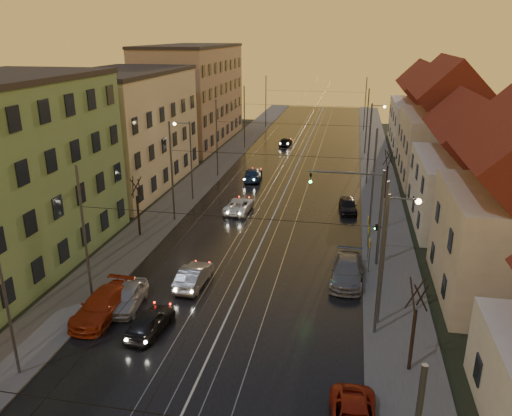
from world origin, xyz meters
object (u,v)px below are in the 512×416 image
Objects in this scene: parked_left_3 at (128,297)px; parked_right_2 at (348,205)px; driving_car_3 at (253,174)px; street_lamp_2 at (188,153)px; parked_right_1 at (347,271)px; driving_car_2 at (239,205)px; driving_car_4 at (286,142)px; driving_car_0 at (150,322)px; driving_car_1 at (193,276)px; street_lamp_1 at (390,249)px; traffic_light_mast at (367,205)px; parked_left_2 at (103,305)px; street_lamp_3 at (372,130)px.

parked_right_2 is at bearing 52.09° from parked_left_3.
parked_left_3 is (-2.08, -29.15, 0.02)m from driving_car_3.
street_lamp_2 is 22.24m from parked_right_1.
driving_car_2 is 10.91m from driving_car_3.
driving_car_4 is at bearing 103.19° from parked_right_2.
parked_right_1 is at bearing -136.26° from driving_car_0.
street_lamp_2 is at bearing -69.52° from driving_car_1.
street_lamp_2 is 7.56m from driving_car_2.
driving_car_0 is 1.08× the size of driving_car_4.
driving_car_3 is at bearing -83.23° from driving_car_2.
street_lamp_1 is 27.05m from street_lamp_2.
traffic_light_mast reaches higher than driving_car_2.
parked_right_2 is (-0.21, 14.18, -0.10)m from parked_right_1.
parked_left_3 is at bearing 83.50° from driving_car_2.
street_lamp_2 is 10.52m from driving_car_3.
parked_left_2 is at bearing -131.82° from parked_left_3.
parked_left_3 is at bearing -37.98° from driving_car_0.
parked_left_2 reaches higher than parked_right_2.
driving_car_2 is at bearing 81.56° from parked_left_2.
street_lamp_3 is at bearing -156.21° from driving_car_3.
street_lamp_3 is (0.00, 36.00, 0.00)m from street_lamp_1.
street_lamp_3 is 22.78m from driving_car_2.
street_lamp_2 reaches higher than parked_left_2.
parked_right_2 is (-1.26, 11.35, -3.94)m from traffic_light_mast.
parked_left_2 is (-3.40, 1.01, 0.09)m from driving_car_0.
parked_left_2 is (-16.39, -2.16, -4.13)m from street_lamp_1.
driving_car_1 is 14.81m from driving_car_2.
street_lamp_1 is 49.06m from driving_car_4.
driving_car_3 is 1.21× the size of parked_right_2.
parked_left_3 reaches higher than driving_car_3.
street_lamp_3 is (18.21, 16.00, 0.00)m from street_lamp_2.
driving_car_2 is 1.12× the size of parked_left_3.
driving_car_3 is at bearing -150.02° from street_lamp_3.
parked_right_1 is at bearing 109.54° from driving_car_3.
street_lamp_1 is at bearing 110.63° from driving_car_4.
driving_car_3 is 1.13× the size of parked_left_3.
driving_car_1 is at bearing -154.32° from traffic_light_mast.
street_lamp_2 is 1.93× the size of parked_left_3.
driving_car_4 is (-11.00, 39.35, -3.98)m from traffic_light_mast.
driving_car_3 is 14.15m from parked_right_2.
parked_left_3 is at bearing 56.03° from parked_left_2.
driving_car_4 is 49.69m from parked_left_2.
parked_left_2 reaches higher than driving_car_3.
parked_left_3 is (-3.29, -48.18, 0.08)m from driving_car_4.
driving_car_0 is 50.52m from driving_car_4.
street_lamp_3 is at bearing 41.31° from street_lamp_2.
parked_right_2 is at bearing 93.03° from parked_right_1.
street_lamp_2 is 1.11× the size of traffic_light_mast.
traffic_light_mast is 1.68× the size of driving_car_1.
street_lamp_2 is 1.73× the size of driving_car_2.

